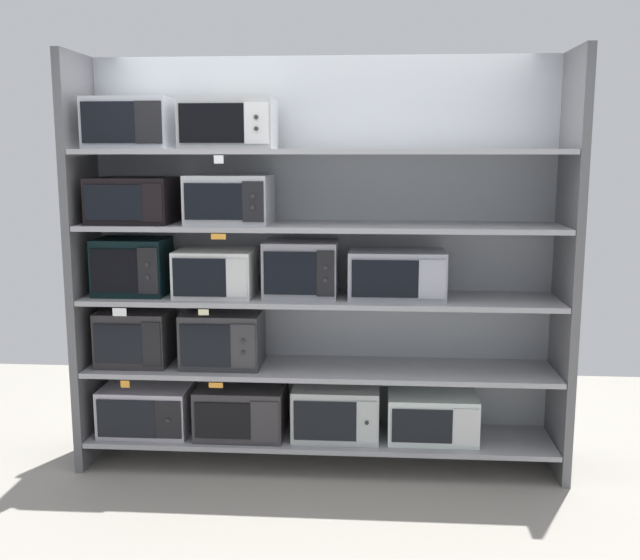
{
  "coord_description": "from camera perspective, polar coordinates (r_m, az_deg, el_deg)",
  "views": [
    {
      "loc": [
        0.32,
        -4.38,
        1.91
      ],
      "look_at": [
        0.0,
        0.0,
        1.16
      ],
      "focal_mm": 41.96,
      "sensor_mm": 36.0,
      "label": 1
    }
  ],
  "objects": [
    {
      "name": "ground",
      "position": [
        3.9,
        -1.13,
        -19.81
      ],
      "size": [
        6.82,
        6.0,
        0.02
      ],
      "primitive_type": "cube",
      "color": "gray"
    },
    {
      "name": "back_panel",
      "position": [
        4.7,
        0.24,
        1.55
      ],
      "size": [
        3.02,
        0.04,
        2.48
      ],
      "primitive_type": "cube",
      "color": "#9EA3A8",
      "rests_on": "ground"
    },
    {
      "name": "upright_left",
      "position": [
        4.76,
        -17.56,
        1.2
      ],
      "size": [
        0.05,
        0.5,
        2.48
      ],
      "primitive_type": "cube",
      "color": "#5B5B5E",
      "rests_on": "ground"
    },
    {
      "name": "upright_right",
      "position": [
        4.57,
        18.33,
        0.81
      ],
      "size": [
        0.05,
        0.5,
        2.48
      ],
      "primitive_type": "cube",
      "color": "#5B5B5E",
      "rests_on": "ground"
    },
    {
      "name": "shelf_0",
      "position": [
        4.72,
        0.0,
        -11.87
      ],
      "size": [
        2.82,
        0.5,
        0.03
      ],
      "primitive_type": "cube",
      "color": "#99999E",
      "rests_on": "ground"
    },
    {
      "name": "microwave_0",
      "position": [
        4.85,
        -12.99,
        -9.49
      ],
      "size": [
        0.54,
        0.41,
        0.29
      ],
      "color": "#B9B2BF",
      "rests_on": "shelf_0"
    },
    {
      "name": "microwave_1",
      "position": [
        4.71,
        -5.97,
        -9.76
      ],
      "size": [
        0.53,
        0.43,
        0.31
      ],
      "color": "#333032",
      "rests_on": "shelf_0"
    },
    {
      "name": "microwave_2",
      "position": [
        4.65,
        1.23,
        -9.92
      ],
      "size": [
        0.52,
        0.39,
        0.32
      ],
      "color": "#B6BDBA",
      "rests_on": "shelf_0"
    },
    {
      "name": "microwave_3",
      "position": [
        4.66,
        8.53,
        -10.21
      ],
      "size": [
        0.54,
        0.36,
        0.28
      ],
      "color": "silver",
      "rests_on": "shelf_0"
    },
    {
      "name": "shelf_1",
      "position": [
        4.58,
        0.0,
        -6.8
      ],
      "size": [
        2.82,
        0.5,
        0.03
      ],
      "primitive_type": "cube",
      "color": "#99999E"
    },
    {
      "name": "microwave_4",
      "position": [
        4.74,
        -13.87,
        -4.22
      ],
      "size": [
        0.43,
        0.36,
        0.33
      ],
      "color": "#2D292C",
      "rests_on": "shelf_1"
    },
    {
      "name": "microwave_5",
      "position": [
        4.6,
        -7.43,
        -4.45
      ],
      "size": [
        0.48,
        0.36,
        0.33
      ],
      "color": "#333236",
      "rests_on": "shelf_1"
    },
    {
      "name": "price_tag_0",
      "position": [
        4.57,
        -14.64,
        -7.69
      ],
      "size": [
        0.05,
        0.0,
        0.04
      ],
      "primitive_type": "cube",
      "color": "orange"
    },
    {
      "name": "price_tag_1",
      "position": [
        4.43,
        -7.94,
        -7.95
      ],
      "size": [
        0.08,
        0.0,
        0.03
      ],
      "primitive_type": "cube",
      "color": "orange"
    },
    {
      "name": "shelf_2",
      "position": [
        4.47,
        0.0,
        -1.45
      ],
      "size": [
        2.82,
        0.5,
        0.03
      ],
      "primitive_type": "cube",
      "color": "#99999E"
    },
    {
      "name": "microwave_6",
      "position": [
        4.66,
        -14.11,
        1.01
      ],
      "size": [
        0.42,
        0.34,
        0.34
      ],
      "color": "black",
      "rests_on": "shelf_2"
    },
    {
      "name": "microwave_7",
      "position": [
        4.53,
        -7.95,
        0.57
      ],
      "size": [
        0.46,
        0.38,
        0.28
      ],
      "color": "silver",
      "rests_on": "shelf_2"
    },
    {
      "name": "microwave_8",
      "position": [
        4.45,
        -1.46,
        0.85
      ],
      "size": [
        0.43,
        0.35,
        0.33
      ],
      "color": "#9A9AA6",
      "rests_on": "shelf_2"
    },
    {
      "name": "microwave_9",
      "position": [
        4.43,
        5.87,
        0.44
      ],
      "size": [
        0.57,
        0.34,
        0.28
      ],
      "color": "#A1A2AF",
      "rests_on": "shelf_2"
    },
    {
      "name": "price_tag_2",
      "position": [
        4.47,
        -15.04,
        -2.38
      ],
      "size": [
        0.08,
        0.0,
        0.05
      ],
      "primitive_type": "cube",
      "color": "white"
    },
    {
      "name": "price_tag_3",
      "position": [
        4.33,
        -8.87,
        -2.45
      ],
      "size": [
        0.06,
        0.0,
        0.03
      ],
      "primitive_type": "cube",
      "color": "beige"
    },
    {
      "name": "shelf_3",
      "position": [
        4.41,
        0.0,
        4.1
      ],
      "size": [
        2.82,
        0.5,
        0.03
      ],
      "primitive_type": "cube",
      "color": "#99999E"
    },
    {
      "name": "microwave_10",
      "position": [
        4.61,
        -13.99,
        5.92
      ],
      "size": [
        0.48,
        0.43,
        0.27
      ],
      "color": "black",
      "rests_on": "shelf_3"
    },
    {
      "name": "microwave_11",
      "position": [
        4.46,
        -6.89,
        6.13
      ],
      "size": [
        0.48,
        0.43,
        0.29
      ],
      "color": "#B5B8BD",
      "rests_on": "shelf_3"
    },
    {
      "name": "price_tag_4",
      "position": [
        4.24,
        -7.75,
        3.3
      ],
      "size": [
        0.08,
        0.0,
        0.03
      ],
      "primitive_type": "cube",
      "color": "orange"
    },
    {
      "name": "shelf_4",
      "position": [
        4.39,
        0.0,
        9.76
      ],
      "size": [
        2.82,
        0.5,
        0.03
      ],
      "primitive_type": "cube",
      "color": "#99999E"
    },
    {
      "name": "microwave_12",
      "position": [
        4.6,
        -14.17,
        11.49
      ],
      "size": [
        0.49,
        0.4,
        0.29
      ],
      "color": "#B1B3BD",
      "rests_on": "shelf_4"
    },
    {
      "name": "microwave_13",
      "position": [
        4.46,
        -7.0,
        11.72
      ],
      "size": [
        0.54,
        0.35,
        0.28
      ],
      "color": "#A0A2A2",
      "rests_on": "shelf_4"
    },
    {
      "name": "price_tag_5",
      "position": [
        4.21,
        -7.73,
        9.1
      ],
      "size": [
        0.05,
        0.0,
        0.04
      ],
      "primitive_type": "cube",
      "color": "white"
    }
  ]
}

